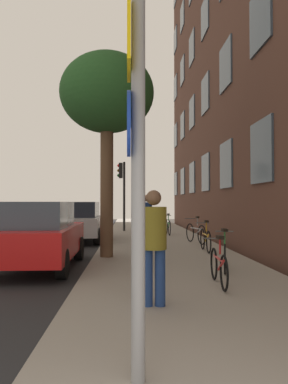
{
  "coord_description": "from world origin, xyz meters",
  "views": [
    {
      "loc": [
        -0.04,
        -0.61,
        1.62
      ],
      "look_at": [
        0.5,
        12.41,
        1.97
      ],
      "focal_mm": 35.76,
      "sensor_mm": 36.0,
      "label": 1
    }
  ],
  "objects_px": {
    "tree_near": "(107,96)",
    "pedestrian_0": "(154,240)",
    "traffic_light": "(122,184)",
    "car_0": "(37,234)",
    "bicycle_3": "(196,233)",
    "bicycle_4": "(168,226)",
    "pedestrian_2": "(138,214)",
    "bicycle_1": "(225,254)",
    "bicycle_2": "(206,239)",
    "car_1": "(79,221)",
    "sign_post": "(135,150)",
    "pedestrian_1": "(146,217)",
    "bicycle_0": "(219,266)"
  },
  "relations": [
    {
      "from": "bicycle_3",
      "to": "bicycle_4",
      "type": "bearing_deg",
      "value": 100.1
    },
    {
      "from": "bicycle_1",
      "to": "pedestrian_2",
      "type": "relative_size",
      "value": 1.06
    },
    {
      "from": "bicycle_3",
      "to": "pedestrian_0",
      "type": "xyz_separation_m",
      "value": [
        -2.11,
        -8.36,
        0.57
      ]
    },
    {
      "from": "bicycle_4",
      "to": "pedestrian_0",
      "type": "xyz_separation_m",
      "value": [
        -1.46,
        -11.98,
        0.57
      ]
    },
    {
      "from": "pedestrian_2",
      "to": "car_1",
      "type": "distance_m",
      "value": 5.16
    },
    {
      "from": "sign_post",
      "to": "bicycle_3",
      "type": "bearing_deg",
      "value": 77.24
    },
    {
      "from": "car_0",
      "to": "car_1",
      "type": "height_order",
      "value": "same"
    },
    {
      "from": "bicycle_1",
      "to": "pedestrian_1",
      "type": "height_order",
      "value": "pedestrian_1"
    },
    {
      "from": "bicycle_4",
      "to": "car_0",
      "type": "distance_m",
      "value": 9.13
    },
    {
      "from": "tree_near",
      "to": "car_0",
      "type": "xyz_separation_m",
      "value": [
        -1.61,
        -1.23,
        -3.74
      ]
    },
    {
      "from": "traffic_light",
      "to": "bicycle_1",
      "type": "distance_m",
      "value": 12.1
    },
    {
      "from": "bicycle_2",
      "to": "car_0",
      "type": "relative_size",
      "value": 0.39
    },
    {
      "from": "bicycle_1",
      "to": "bicycle_2",
      "type": "xyz_separation_m",
      "value": [
        0.22,
        3.16,
        0.01
      ]
    },
    {
      "from": "tree_near",
      "to": "bicycle_0",
      "type": "bearing_deg",
      "value": -59.05
    },
    {
      "from": "traffic_light",
      "to": "car_0",
      "type": "height_order",
      "value": "traffic_light"
    },
    {
      "from": "bicycle_2",
      "to": "bicycle_3",
      "type": "height_order",
      "value": "bicycle_3"
    },
    {
      "from": "bicycle_2",
      "to": "pedestrian_2",
      "type": "height_order",
      "value": "pedestrian_2"
    },
    {
      "from": "pedestrian_2",
      "to": "car_0",
      "type": "xyz_separation_m",
      "value": [
        -2.7,
        -10.74,
        -0.17
      ]
    },
    {
      "from": "bicycle_1",
      "to": "pedestrian_2",
      "type": "distance_m",
      "value": 11.79
    },
    {
      "from": "bicycle_3",
      "to": "bicycle_4",
      "type": "xyz_separation_m",
      "value": [
        -0.65,
        3.62,
        -0.0
      ]
    },
    {
      "from": "pedestrian_2",
      "to": "bicycle_1",
      "type": "bearing_deg",
      "value": -81.95
    },
    {
      "from": "tree_near",
      "to": "pedestrian_1",
      "type": "relative_size",
      "value": 3.23
    },
    {
      "from": "bicycle_0",
      "to": "bicycle_2",
      "type": "bearing_deg",
      "value": 81.27
    },
    {
      "from": "sign_post",
      "to": "pedestrian_1",
      "type": "xyz_separation_m",
      "value": [
        0.56,
        9.81,
        -0.94
      ]
    },
    {
      "from": "sign_post",
      "to": "traffic_light",
      "type": "height_order",
      "value": "traffic_light"
    },
    {
      "from": "bicycle_3",
      "to": "bicycle_1",
      "type": "bearing_deg",
      "value": -93.48
    },
    {
      "from": "bicycle_4",
      "to": "pedestrian_1",
      "type": "xyz_separation_m",
      "value": [
        -1.21,
        -4.48,
        0.62
      ]
    },
    {
      "from": "bicycle_3",
      "to": "car_0",
      "type": "height_order",
      "value": "car_0"
    },
    {
      "from": "sign_post",
      "to": "bicycle_1",
      "type": "height_order",
      "value": "sign_post"
    },
    {
      "from": "pedestrian_0",
      "to": "pedestrian_2",
      "type": "relative_size",
      "value": 1.08
    },
    {
      "from": "traffic_light",
      "to": "pedestrian_0",
      "type": "relative_size",
      "value": 2.16
    },
    {
      "from": "sign_post",
      "to": "pedestrian_2",
      "type": "distance_m",
      "value": 16.89
    },
    {
      "from": "sign_post",
      "to": "pedestrian_0",
      "type": "bearing_deg",
      "value": 82.34
    },
    {
      "from": "bicycle_4",
      "to": "sign_post",
      "type": "bearing_deg",
      "value": -97.07
    },
    {
      "from": "bicycle_4",
      "to": "bicycle_3",
      "type": "bearing_deg",
      "value": -79.9
    },
    {
      "from": "tree_near",
      "to": "bicycle_2",
      "type": "xyz_separation_m",
      "value": [
        2.95,
        1.01,
        -4.09
      ]
    },
    {
      "from": "traffic_light",
      "to": "bicycle_0",
      "type": "relative_size",
      "value": 2.28
    },
    {
      "from": "bicycle_2",
      "to": "bicycle_4",
      "type": "xyz_separation_m",
      "value": [
        -0.53,
        5.94,
        0.01
      ]
    },
    {
      "from": "bicycle_1",
      "to": "bicycle_3",
      "type": "height_order",
      "value": "bicycle_3"
    },
    {
      "from": "bicycle_0",
      "to": "bicycle_2",
      "type": "xyz_separation_m",
      "value": [
        0.73,
        4.73,
        0.02
      ]
    },
    {
      "from": "bicycle_3",
      "to": "car_0",
      "type": "bearing_deg",
      "value": -135.75
    },
    {
      "from": "pedestrian_2",
      "to": "bicycle_3",
      "type": "bearing_deg",
      "value": -72.21
    },
    {
      "from": "bicycle_1",
      "to": "bicycle_3",
      "type": "relative_size",
      "value": 0.96
    },
    {
      "from": "traffic_light",
      "to": "car_0",
      "type": "bearing_deg",
      "value": -100.01
    },
    {
      "from": "tree_near",
      "to": "pedestrian_2",
      "type": "relative_size",
      "value": 3.63
    },
    {
      "from": "bicycle_4",
      "to": "car_0",
      "type": "bearing_deg",
      "value": -116.26
    },
    {
      "from": "tree_near",
      "to": "pedestrian_0",
      "type": "xyz_separation_m",
      "value": [
        0.96,
        -5.03,
        -3.5
      ]
    },
    {
      "from": "bicycle_0",
      "to": "bicycle_3",
      "type": "distance_m",
      "value": 7.1
    },
    {
      "from": "bicycle_1",
      "to": "car_0",
      "type": "bearing_deg",
      "value": 168.0
    },
    {
      "from": "bicycle_2",
      "to": "bicycle_3",
      "type": "xyz_separation_m",
      "value": [
        0.12,
        2.32,
        0.02
      ]
    }
  ]
}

